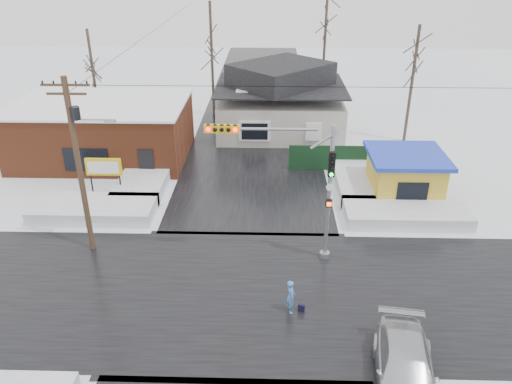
{
  "coord_description": "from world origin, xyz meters",
  "views": [
    {
      "loc": [
        1.14,
        -18.23,
        14.21
      ],
      "look_at": [
        0.49,
        4.29,
        3.0
      ],
      "focal_mm": 35.0,
      "sensor_mm": 36.0,
      "label": 1
    }
  ],
  "objects_px": {
    "utility_pole": "(79,157)",
    "marquee_sign": "(104,168)",
    "traffic_signal": "(297,176)",
    "kiosk": "(405,175)",
    "pedestrian": "(291,297)",
    "car": "(405,370)"
  },
  "relations": [
    {
      "from": "marquee_sign",
      "to": "car",
      "type": "height_order",
      "value": "marquee_sign"
    },
    {
      "from": "traffic_signal",
      "to": "kiosk",
      "type": "height_order",
      "value": "traffic_signal"
    },
    {
      "from": "pedestrian",
      "to": "utility_pole",
      "type": "bearing_deg",
      "value": 56.19
    },
    {
      "from": "marquee_sign",
      "to": "utility_pole",
      "type": "bearing_deg",
      "value": -79.87
    },
    {
      "from": "utility_pole",
      "to": "marquee_sign",
      "type": "relative_size",
      "value": 3.53
    },
    {
      "from": "marquee_sign",
      "to": "kiosk",
      "type": "bearing_deg",
      "value": 1.55
    },
    {
      "from": "traffic_signal",
      "to": "car",
      "type": "bearing_deg",
      "value": -66.11
    },
    {
      "from": "marquee_sign",
      "to": "car",
      "type": "xyz_separation_m",
      "value": [
        15.03,
        -14.64,
        -1.17
      ]
    },
    {
      "from": "utility_pole",
      "to": "car",
      "type": "distance_m",
      "value": 16.99
    },
    {
      "from": "traffic_signal",
      "to": "pedestrian",
      "type": "height_order",
      "value": "traffic_signal"
    },
    {
      "from": "utility_pole",
      "to": "pedestrian",
      "type": "bearing_deg",
      "value": -25.14
    },
    {
      "from": "utility_pole",
      "to": "marquee_sign",
      "type": "xyz_separation_m",
      "value": [
        -1.07,
        5.99,
        -3.19
      ]
    },
    {
      "from": "marquee_sign",
      "to": "kiosk",
      "type": "xyz_separation_m",
      "value": [
        18.5,
        0.5,
        -0.46
      ]
    },
    {
      "from": "pedestrian",
      "to": "car",
      "type": "bearing_deg",
      "value": -143.89
    },
    {
      "from": "car",
      "to": "pedestrian",
      "type": "bearing_deg",
      "value": 143.06
    },
    {
      "from": "kiosk",
      "to": "car",
      "type": "xyz_separation_m",
      "value": [
        -3.47,
        -15.14,
        -0.72
      ]
    },
    {
      "from": "marquee_sign",
      "to": "pedestrian",
      "type": "relative_size",
      "value": 1.62
    },
    {
      "from": "traffic_signal",
      "to": "kiosk",
      "type": "distance_m",
      "value": 10.43
    },
    {
      "from": "traffic_signal",
      "to": "utility_pole",
      "type": "bearing_deg",
      "value": 177.05
    },
    {
      "from": "kiosk",
      "to": "pedestrian",
      "type": "xyz_separation_m",
      "value": [
        -7.37,
        -11.22,
        -0.67
      ]
    },
    {
      "from": "traffic_signal",
      "to": "utility_pole",
      "type": "distance_m",
      "value": 10.39
    },
    {
      "from": "pedestrian",
      "to": "traffic_signal",
      "type": "bearing_deg",
      "value": -12.8
    }
  ]
}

